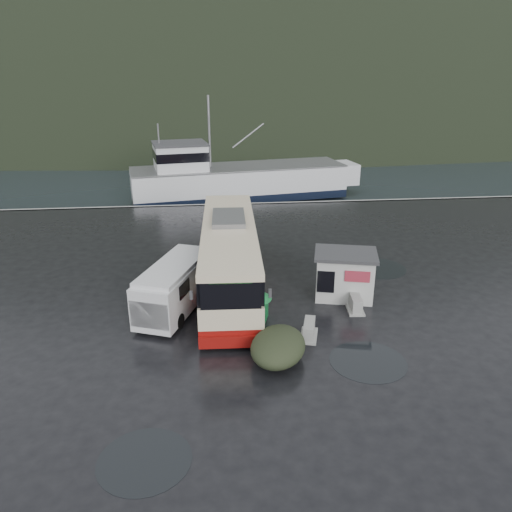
{
  "coord_description": "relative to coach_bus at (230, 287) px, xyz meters",
  "views": [
    {
      "loc": [
        -0.73,
        -20.76,
        11.01
      ],
      "look_at": [
        1.74,
        3.29,
        1.7
      ],
      "focal_mm": 35.0,
      "sensor_mm": 36.0,
      "label": 1
    }
  ],
  "objects": [
    {
      "name": "headland",
      "position": [
        9.65,
        246.71,
        0.0
      ],
      "size": [
        780.0,
        540.0,
        570.0
      ],
      "primitive_type": "ellipsoid",
      "color": "black",
      "rests_on": "ground"
    },
    {
      "name": "jersey_barrier_b",
      "position": [
        5.82,
        -3.24,
        0.0
      ],
      "size": [
        0.89,
        1.55,
        0.74
      ],
      "primitive_type": null,
      "rotation": [
        0.0,
        0.0,
        -0.1
      ],
      "color": "#999993",
      "rests_on": "ground"
    },
    {
      "name": "waste_bin_left",
      "position": [
        -0.01,
        -4.84,
        0.0
      ],
      "size": [
        1.15,
        1.15,
        1.38
      ],
      "primitive_type": null,
      "rotation": [
        0.0,
        0.0,
        0.18
      ],
      "color": "#147633",
      "rests_on": "ground"
    },
    {
      "name": "puddles",
      "position": [
        4.08,
        -5.32,
        0.01
      ],
      "size": [
        14.87,
        16.94,
        0.01
      ],
      "color": "black",
      "rests_on": "ground"
    },
    {
      "name": "jersey_barrier_a",
      "position": [
        3.11,
        -5.52,
        0.0
      ],
      "size": [
        1.06,
        1.55,
        0.71
      ],
      "primitive_type": null,
      "rotation": [
        0.0,
        0.0,
        -0.28
      ],
      "color": "#999993",
      "rests_on": "ground"
    },
    {
      "name": "harbor_water",
      "position": [
        -0.35,
        106.71,
        0.0
      ],
      "size": [
        300.0,
        180.0,
        0.02
      ],
      "primitive_type": "cube",
      "color": "black",
      "rests_on": "ground"
    },
    {
      "name": "ticket_kiosk",
      "position": [
        5.66,
        -1.73,
        0.0
      ],
      "size": [
        3.5,
        2.97,
        2.37
      ],
      "primitive_type": null,
      "rotation": [
        0.0,
        0.0,
        -0.24
      ],
      "color": "silver",
      "rests_on": "ground"
    },
    {
      "name": "quay_edge",
      "position": [
        -0.35,
        16.71,
        0.0
      ],
      "size": [
        160.0,
        0.6,
        1.5
      ],
      "primitive_type": "cube",
      "color": "#999993",
      "rests_on": "ground"
    },
    {
      "name": "fishing_trawler",
      "position": [
        2.18,
        23.94,
        0.0
      ],
      "size": [
        24.86,
        9.38,
        9.72
      ],
      "primitive_type": null,
      "rotation": [
        0.0,
        0.0,
        0.17
      ],
      "color": "silver",
      "rests_on": "ground"
    },
    {
      "name": "ground",
      "position": [
        -0.35,
        -3.29,
        0.0
      ],
      "size": [
        160.0,
        160.0,
        0.0
      ],
      "primitive_type": "plane",
      "color": "black",
      "rests_on": "ground"
    },
    {
      "name": "white_van",
      "position": [
        -2.68,
        -2.32,
        0.0
      ],
      "size": [
        3.87,
        6.06,
        2.39
      ],
      "primitive_type": null,
      "rotation": [
        0.0,
        0.0,
        -0.36
      ],
      "color": "silver",
      "rests_on": "ground"
    },
    {
      "name": "coach_bus",
      "position": [
        0.0,
        0.0,
        0.0
      ],
      "size": [
        3.72,
        12.99,
        3.64
      ],
      "primitive_type": null,
      "rotation": [
        0.0,
        0.0,
        -0.04
      ],
      "color": "beige",
      "rests_on": "ground"
    },
    {
      "name": "waste_bin_right",
      "position": [
        0.91,
        -3.78,
        0.0
      ],
      "size": [
        1.44,
        1.44,
        1.61
      ],
      "primitive_type": null,
      "rotation": [
        0.0,
        0.0,
        -0.3
      ],
      "color": "#147633",
      "rests_on": "ground"
    },
    {
      "name": "dome_tent",
      "position": [
        1.53,
        -7.13,
        0.0
      ],
      "size": [
        3.03,
        3.55,
        1.18
      ],
      "primitive_type": null,
      "rotation": [
        0.0,
        0.0,
        -0.35
      ],
      "color": "#2A311D",
      "rests_on": "ground"
    }
  ]
}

